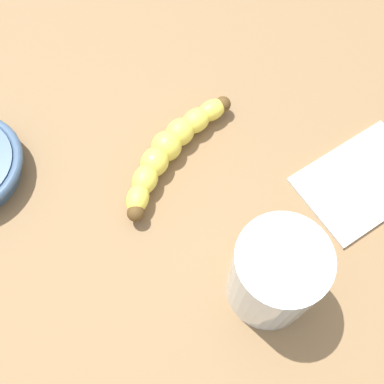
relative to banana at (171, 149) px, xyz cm
name	(u,v)px	position (x,y,z in cm)	size (l,w,h in cm)	color
wooden_tabletop	(170,175)	(-1.81, -0.76, -3.41)	(120.00, 120.00, 3.00)	brown
banana	(171,149)	(0.00, 0.00, 0.00)	(20.79, 6.69, 3.82)	yellow
smoothie_glass	(275,276)	(-9.61, -18.12, 3.78)	(9.36, 9.36, 11.88)	silver
folded_napkin	(363,181)	(8.39, -22.91, -1.61)	(15.68, 10.82, 0.60)	white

